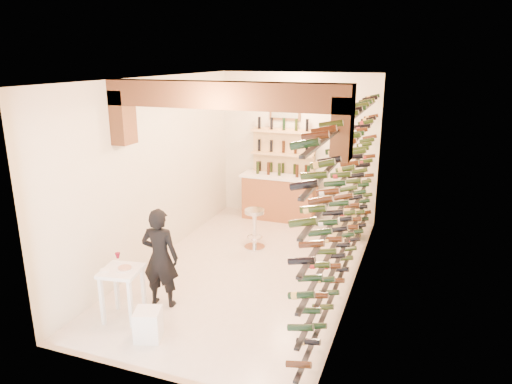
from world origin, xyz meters
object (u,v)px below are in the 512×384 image
wine_rack (344,191)px  white_stool (148,324)px  tasting_table (122,278)px  person (160,258)px  chrome_barstool (255,226)px  crate_lower (347,230)px  back_counter (280,196)px

wine_rack → white_stool: size_ratio=14.04×
wine_rack → tasting_table: bearing=-142.0°
person → chrome_barstool: person is taller
white_stool → tasting_table: bearing=151.9°
wine_rack → chrome_barstool: wine_rack is taller
crate_lower → tasting_table: bearing=-120.2°
back_counter → person: bearing=-96.7°
white_stool → chrome_barstool: (0.26, 3.26, 0.24)m
back_counter → person: person is taller
wine_rack → crate_lower: wine_rack is taller
wine_rack → tasting_table: wine_rack is taller
white_stool → chrome_barstool: size_ratio=0.53×
wine_rack → tasting_table: 3.46m
back_counter → white_stool: bearing=-92.4°
wine_rack → tasting_table: size_ratio=6.32×
white_stool → crate_lower: 4.81m
wine_rack → white_stool: 3.40m
back_counter → crate_lower: bearing=-19.3°
white_stool → crate_lower: size_ratio=0.85×
back_counter → chrome_barstool: (0.05, -1.75, -0.09)m
tasting_table → back_counter: bearing=71.2°
chrome_barstool → tasting_table: bearing=-106.1°
crate_lower → person: bearing=-120.1°
back_counter → chrome_barstool: bearing=-88.2°
crate_lower → chrome_barstool: bearing=-142.6°
white_stool → crate_lower: (1.81, 4.45, -0.06)m
tasting_table → white_stool: (0.59, -0.31, -0.41)m
back_counter → chrome_barstool: size_ratio=2.22×
white_stool → person: size_ratio=0.27×
tasting_table → crate_lower: size_ratio=1.88×
white_stool → chrome_barstool: 3.28m
wine_rack → back_counter: (-1.83, 2.65, -1.02)m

